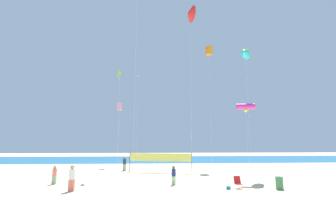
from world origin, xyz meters
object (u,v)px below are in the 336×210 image
at_px(beachgoer_navy_shirt, 174,175).
at_px(trash_barrel, 279,183).
at_px(volleyball_net, 160,158).
at_px(kite_cyan_inflatable, 246,54).
at_px(kite_red_delta, 190,14).
at_px(beachgoer_coral_shirt, 54,174).
at_px(folding_beach_chair, 238,182).
at_px(kite_green_diamond, 138,79).
at_px(beachgoer_charcoal_shirt, 124,163).
at_px(kite_magenta_tube, 246,107).
at_px(kite_lime_delta, 120,74).
at_px(beachgoer_white_shirt, 72,177).
at_px(beach_handbag, 228,188).
at_px(kite_pink_box, 120,107).
at_px(kite_orange_box, 209,51).

height_order(beachgoer_navy_shirt, trash_barrel, beachgoer_navy_shirt).
bearing_deg(volleyball_net, trash_barrel, -50.37).
bearing_deg(kite_cyan_inflatable, kite_red_delta, -138.01).
relative_size(beachgoer_navy_shirt, beachgoer_coral_shirt, 0.99).
bearing_deg(folding_beach_chair, kite_green_diamond, 152.34).
xyz_separation_m(folding_beach_chair, kite_cyan_inflatable, (4.22, 7.71, 13.21)).
xyz_separation_m(beachgoer_charcoal_shirt, kite_red_delta, (6.63, -10.96, 13.79)).
bearing_deg(kite_red_delta, kite_cyan_inflatable, 41.99).
xyz_separation_m(trash_barrel, kite_magenta_tube, (-0.61, 4.37, 6.41)).
relative_size(kite_lime_delta, kite_cyan_inflatable, 0.80).
distance_m(beachgoer_navy_shirt, volleyball_net, 8.18).
distance_m(kite_red_delta, kite_cyan_inflatable, 10.34).
bearing_deg(beachgoer_coral_shirt, trash_barrel, 17.72).
bearing_deg(kite_red_delta, kite_lime_delta, 135.34).
height_order(beachgoer_white_shirt, kite_green_diamond, kite_green_diamond).
bearing_deg(kite_magenta_tube, kite_red_delta, -153.34).
xyz_separation_m(beachgoer_white_shirt, volleyball_net, (6.68, 10.34, 0.63)).
bearing_deg(kite_magenta_tube, beachgoer_white_shirt, -164.06).
bearing_deg(beachgoer_white_shirt, kite_magenta_tube, 49.91).
distance_m(beachgoer_white_shirt, kite_lime_delta, 13.13).
distance_m(folding_beach_chair, kite_lime_delta, 16.70).
bearing_deg(folding_beach_chair, kite_lime_delta, 175.67).
bearing_deg(kite_lime_delta, beach_handbag, -40.60).
height_order(beachgoer_white_shirt, kite_magenta_tube, kite_magenta_tube).
height_order(kite_red_delta, kite_lime_delta, kite_red_delta).
xyz_separation_m(kite_pink_box, kite_orange_box, (13.52, -1.36, 8.61)).
relative_size(volleyball_net, kite_magenta_tube, 1.01).
bearing_deg(kite_green_diamond, kite_lime_delta, -102.30).
xyz_separation_m(kite_pink_box, kite_lime_delta, (1.29, -9.85, 2.31)).
relative_size(trash_barrel, kite_green_diamond, 0.07).
distance_m(beach_handbag, kite_red_delta, 14.88).
xyz_separation_m(kite_magenta_tube, kite_red_delta, (-5.78, -2.90, 7.84)).
bearing_deg(beachgoer_coral_shirt, beachgoer_white_shirt, -23.70).
height_order(beachgoer_charcoal_shirt, folding_beach_chair, beachgoer_charcoal_shirt).
distance_m(kite_green_diamond, kite_orange_box, 11.76).
bearing_deg(kite_lime_delta, kite_red_delta, -44.66).
bearing_deg(beachgoer_coral_shirt, kite_red_delta, 19.27).
bearing_deg(kite_orange_box, kite_red_delta, -108.96).
height_order(kite_green_diamond, kite_magenta_tube, kite_green_diamond).
relative_size(beachgoer_navy_shirt, beachgoer_white_shirt, 0.83).
relative_size(trash_barrel, kite_pink_box, 0.10).
xyz_separation_m(beachgoer_charcoal_shirt, beach_handbag, (9.17, -12.22, -0.81)).
height_order(beachgoer_white_shirt, kite_pink_box, kite_pink_box).
bearing_deg(volleyball_net, kite_green_diamond, 119.98).
xyz_separation_m(beachgoer_navy_shirt, beach_handbag, (3.94, -2.20, -0.70)).
height_order(beachgoer_coral_shirt, kite_green_diamond, kite_green_diamond).
bearing_deg(trash_barrel, kite_lime_delta, 148.00).
height_order(kite_magenta_tube, kite_orange_box, kite_orange_box).
bearing_deg(kite_cyan_inflatable, beachgoer_coral_shirt, -164.89).
relative_size(kite_green_diamond, kite_red_delta, 0.84).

